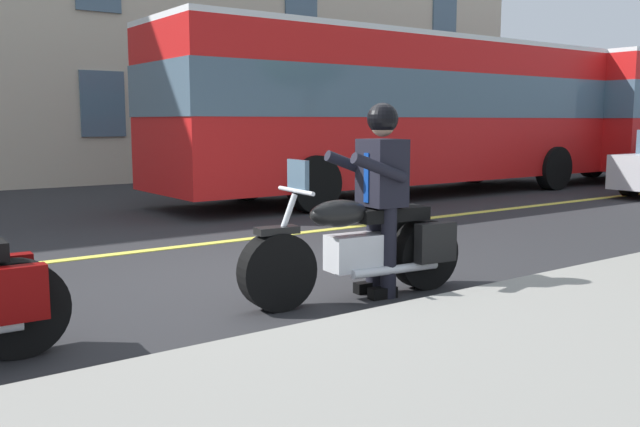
% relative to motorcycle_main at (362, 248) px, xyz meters
% --- Properties ---
extents(ground_plane, '(80.00, 80.00, 0.00)m').
position_rel_motorcycle_main_xyz_m(ground_plane, '(0.27, -1.26, -0.45)').
color(ground_plane, '#28282B').
extents(lane_center_stripe, '(60.00, 0.16, 0.01)m').
position_rel_motorcycle_main_xyz_m(lane_center_stripe, '(0.27, -3.26, -0.45)').
color(lane_center_stripe, '#E5DB4C').
rests_on(lane_center_stripe, ground_plane).
extents(motorcycle_main, '(2.22, 0.75, 1.26)m').
position_rel_motorcycle_main_xyz_m(motorcycle_main, '(0.00, 0.00, 0.00)').
color(motorcycle_main, black).
rests_on(motorcycle_main, ground_plane).
extents(rider_main, '(0.67, 0.60, 1.74)m').
position_rel_motorcycle_main_xyz_m(rider_main, '(-0.19, 0.02, 0.58)').
color(rider_main, black).
rests_on(rider_main, ground_plane).
extents(bus_far, '(11.05, 2.70, 3.30)m').
position_rel_motorcycle_main_xyz_m(bus_far, '(-6.21, -6.13, 1.42)').
color(bus_far, red).
rests_on(bus_far, ground_plane).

